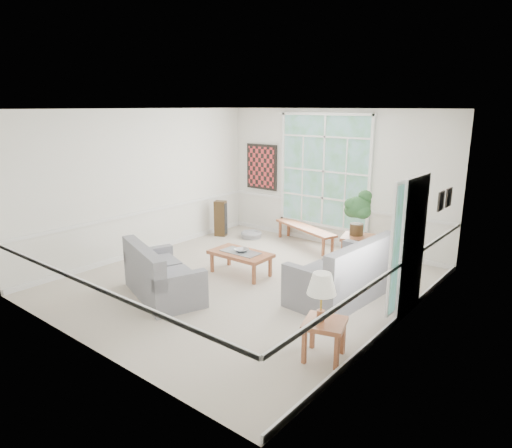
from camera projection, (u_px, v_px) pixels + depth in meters
The scene contains 24 objects.
floor at pixel (245, 282), 8.13m from camera, with size 5.50×6.00×0.01m, color #B7AA9A.
ceiling at pixel (243, 109), 7.38m from camera, with size 5.50×6.00×0.02m, color white.
wall_back at pixel (332, 179), 10.01m from camera, with size 5.50×0.02×3.00m, color white.
wall_front at pixel (83, 239), 5.50m from camera, with size 5.50×0.02×3.00m, color white.
wall_left at pixel (143, 183), 9.43m from camera, with size 0.02×6.00×3.00m, color white.
wall_right at pixel (401, 226), 6.08m from camera, with size 0.02×6.00×3.00m, color white.
window_back at pixel (324, 171), 10.07m from camera, with size 2.30×0.08×2.40m, color white.
entry_door at pixel (412, 247), 6.67m from camera, with size 0.08×0.90×2.10m, color white.
door_sidelight at pixel (395, 251), 6.17m from camera, with size 0.08×0.26×1.90m, color white.
wall_art at pixel (261, 167), 11.14m from camera, with size 0.90×0.06×1.10m, color maroon.
wall_frame_near at pixel (440, 201), 7.41m from camera, with size 0.04×0.26×0.32m, color black.
wall_frame_far at pixel (448, 197), 7.71m from camera, with size 0.04×0.26×0.32m, color black.
loveseat_right at pixel (341, 268), 7.38m from camera, with size 0.97×1.87×1.01m, color slate.
loveseat_front at pixel (163, 270), 7.46m from camera, with size 1.64×0.85×0.89m, color slate.
coffee_table at pixel (241, 263), 8.47m from camera, with size 1.15×0.63×0.43m, color #985433.
pewter_bowl at pixel (242, 250), 8.42m from camera, with size 0.31×0.31×0.08m, color gray.
window_bench at pixel (305, 236), 10.23m from camera, with size 1.83×0.36×0.43m, color #985433.
end_table at pixel (357, 251), 8.94m from camera, with size 0.60×0.60×0.60m, color #985433.
houseplant at pixel (357, 212), 8.83m from camera, with size 0.53×0.53×0.91m, color #275228, non-canonical shape.
side_table at pixel (324, 340), 5.62m from camera, with size 0.49×0.49×0.50m, color #985433.
table_lamp at pixel (321, 297), 5.49m from camera, with size 0.36×0.36×0.62m, color white, non-canonical shape.
pet_bed at pixel (251, 235), 10.87m from camera, with size 0.49×0.49×0.15m, color gray.
floor_speaker at pixel (221, 218), 10.94m from camera, with size 0.27×0.21×0.85m, color #412D17.
cat at pixel (357, 252), 7.89m from camera, with size 0.34×0.24×0.16m, color black.
Camera 1 is at (4.94, -5.79, 3.05)m, focal length 32.00 mm.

